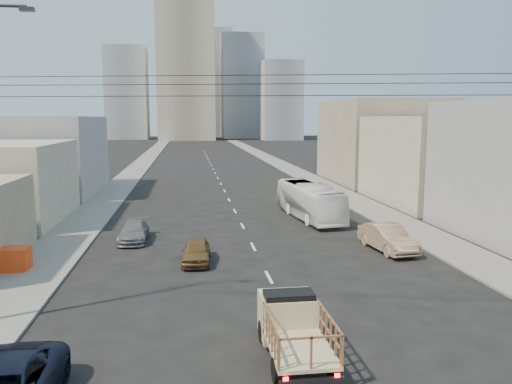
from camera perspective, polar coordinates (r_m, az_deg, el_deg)
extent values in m
plane|color=black|center=(17.87, 5.83, -17.60)|extent=(420.00, 420.00, 0.00)
cube|color=slate|center=(86.30, -13.03, 3.05)|extent=(3.50, 180.00, 0.12)
cube|color=slate|center=(87.35, 2.53, 3.32)|extent=(3.50, 180.00, 0.12)
cube|color=silver|center=(19.64, 4.41, -15.08)|extent=(0.15, 2.00, 0.01)
cube|color=silver|center=(25.15, 1.49, -9.70)|extent=(0.15, 2.00, 0.01)
cube|color=silver|center=(30.85, -0.32, -6.26)|extent=(0.15, 2.00, 0.01)
cube|color=silver|center=(36.64, -1.55, -3.90)|extent=(0.15, 2.00, 0.01)
cube|color=silver|center=(42.49, -2.43, -2.19)|extent=(0.15, 2.00, 0.01)
cube|color=silver|center=(48.38, -3.10, -0.89)|extent=(0.15, 2.00, 0.01)
cube|color=silver|center=(54.29, -3.63, 0.13)|extent=(0.15, 2.00, 0.01)
cube|color=silver|center=(60.22, -4.05, 0.95)|extent=(0.15, 2.00, 0.01)
cube|color=silver|center=(66.16, -4.39, 1.62)|extent=(0.15, 2.00, 0.01)
cube|color=silver|center=(72.12, -4.68, 2.18)|extent=(0.15, 2.00, 0.01)
cube|color=silver|center=(78.08, -4.93, 2.65)|extent=(0.15, 2.00, 0.01)
cube|color=silver|center=(84.04, -5.14, 3.06)|extent=(0.15, 2.00, 0.01)
cube|color=silver|center=(90.01, -5.32, 3.41)|extent=(0.15, 2.00, 0.01)
cube|color=silver|center=(95.98, -5.48, 3.72)|extent=(0.15, 2.00, 0.01)
cube|color=silver|center=(101.96, -5.62, 3.99)|extent=(0.15, 2.00, 0.01)
cube|color=silver|center=(107.94, -5.74, 4.23)|extent=(0.15, 2.00, 0.01)
cube|color=silver|center=(113.92, -5.86, 4.45)|extent=(0.15, 2.00, 0.01)
cube|color=silver|center=(119.90, -5.96, 4.65)|extent=(0.15, 2.00, 0.01)
cube|color=#C6B484|center=(16.43, 5.01, -17.32)|extent=(1.90, 3.00, 0.12)
cube|color=#C6B484|center=(18.11, 3.58, -13.91)|extent=(1.90, 1.60, 1.50)
cube|color=black|center=(17.66, 3.76, -12.41)|extent=(1.70, 0.90, 0.70)
cube|color=#2D2D33|center=(15.23, 6.37, -20.82)|extent=(1.90, 0.12, 0.22)
cube|color=#FF0C0C|center=(15.01, 3.42, -20.59)|extent=(0.15, 0.05, 0.12)
cube|color=#FF0C0C|center=(15.34, 9.28, -20.01)|extent=(0.15, 0.05, 0.12)
cylinder|color=black|center=(18.29, 0.79, -15.60)|extent=(0.25, 0.76, 0.76)
cylinder|color=black|center=(18.60, 6.16, -15.23)|extent=(0.25, 0.76, 0.76)
cylinder|color=black|center=(15.81, 2.40, -19.69)|extent=(0.25, 0.76, 0.76)
cylinder|color=black|center=(16.17, 8.69, -19.11)|extent=(0.25, 0.76, 0.76)
imported|color=white|center=(39.43, 6.11, -1.00)|extent=(3.41, 10.24, 2.80)
imported|color=brown|center=(27.61, -6.84, -6.73)|extent=(1.75, 3.83, 1.28)
imported|color=#997A59|center=(30.77, 14.81, -5.09)|extent=(2.21, 4.91, 1.57)
imported|color=slate|center=(33.02, -13.80, -4.43)|extent=(1.77, 4.27, 1.23)
cube|color=#2D2D33|center=(20.74, -24.71, 18.45)|extent=(0.50, 0.25, 0.15)
cylinder|color=black|center=(17.58, 5.12, 13.20)|extent=(23.01, 5.02, 0.02)
cylinder|color=black|center=(17.56, 5.10, 12.22)|extent=(23.01, 5.02, 0.02)
cylinder|color=black|center=(17.54, 5.09, 10.92)|extent=(23.01, 5.02, 0.02)
cube|color=#ED4516|center=(28.80, -26.19, -7.59)|extent=(1.80, 1.20, 0.38)
cube|color=#ED4516|center=(28.70, -26.24, -6.86)|extent=(1.80, 1.20, 0.38)
cube|color=#ED4516|center=(28.61, -26.29, -6.12)|extent=(1.80, 1.20, 0.38)
cube|color=#A89D87|center=(49.61, 20.38, 3.48)|extent=(11.00, 14.00, 8.00)
cube|color=gray|center=(64.26, 14.09, 5.66)|extent=(12.00, 16.00, 10.00)
cube|color=gray|center=(56.90, -23.78, 3.86)|extent=(12.00, 16.00, 8.00)
cube|color=gray|center=(186.90, -8.07, 15.16)|extent=(20.00, 20.00, 60.00)
cube|color=gray|center=(202.14, -1.62, 11.88)|extent=(16.00, 16.00, 40.00)
cube|color=gray|center=(197.04, -14.51, 10.84)|extent=(15.00, 15.00, 34.00)
cube|color=gray|center=(216.28, -5.29, 12.15)|extent=(18.00, 18.00, 44.00)
cube|color=gray|center=(183.84, 2.86, 10.35)|extent=(14.00, 14.00, 28.00)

